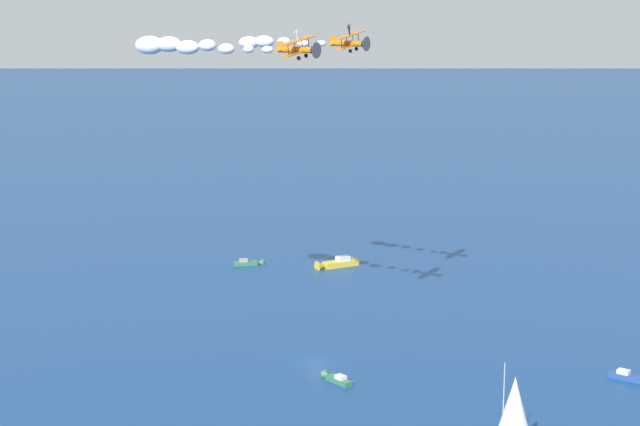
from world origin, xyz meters
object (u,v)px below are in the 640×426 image
(motorboat_far_port, at_px, (336,379))
(motorboat_far_stbd, at_px, (632,377))
(biplane_wingman, at_px, (299,49))
(wingwalker_lead, at_px, (349,29))
(wingwalker_wingman, at_px, (297,34))
(biplane_lead, at_px, (350,43))
(motorboat_offshore, at_px, (249,263))
(sailboat_inshore, at_px, (513,424))
(motorboat_near_centre, at_px, (335,264))

(motorboat_far_port, distance_m, motorboat_far_stbd, 45.09)
(motorboat_far_port, bearing_deg, biplane_wingman, -88.54)
(biplane_wingman, bearing_deg, wingwalker_lead, 149.52)
(motorboat_far_stbd, bearing_deg, wingwalker_wingman, -94.57)
(wingwalker_lead, bearing_deg, motorboat_far_stbd, 63.80)
(wingwalker_lead, distance_m, wingwalker_wingman, 18.75)
(motorboat_far_stbd, distance_m, biplane_lead, 67.54)
(motorboat_offshore, relative_size, biplane_lead, 1.00)
(motorboat_far_stbd, relative_size, motorboat_offshore, 0.88)
(motorboat_offshore, relative_size, biplane_wingman, 1.00)
(sailboat_inshore, distance_m, biplane_wingman, 59.23)
(motorboat_far_port, xyz_separation_m, motorboat_offshore, (-73.01, -10.30, 0.06))
(motorboat_far_port, relative_size, biplane_lead, 0.85)
(wingwalker_lead, relative_size, biplane_wingman, 0.27)
(motorboat_offshore, bearing_deg, motorboat_far_port, 8.03)
(sailboat_inshore, relative_size, wingwalker_wingman, 9.09)
(motorboat_far_port, height_order, biplane_wingman, biplane_wingman)
(motorboat_far_port, bearing_deg, sailboat_inshore, 27.90)
(motorboat_near_centre, bearing_deg, wingwalker_wingman, -11.40)
(wingwalker_lead, xyz_separation_m, wingwalker_wingman, (16.13, -9.55, -0.40))
(wingwalker_lead, bearing_deg, motorboat_near_centre, 175.20)
(wingwalker_lead, bearing_deg, motorboat_far_port, -13.93)
(motorboat_far_stbd, height_order, wingwalker_lead, wingwalker_lead)
(motorboat_far_stbd, height_order, biplane_wingman, biplane_wingman)
(motorboat_near_centre, bearing_deg, biplane_lead, -4.59)
(sailboat_inshore, distance_m, wingwalker_wingman, 60.74)
(motorboat_far_port, distance_m, sailboat_inshore, 37.82)
(motorboat_offshore, bearing_deg, biplane_wingman, 3.81)
(motorboat_offshore, relative_size, wingwalker_wingman, 4.39)
(motorboat_far_port, bearing_deg, motorboat_offshore, -171.97)
(wingwalker_lead, bearing_deg, motorboat_offshore, -166.08)
(motorboat_far_port, xyz_separation_m, wingwalker_lead, (-15.72, 3.90, 52.03))
(biplane_lead, relative_size, biplane_wingman, 1.00)
(motorboat_offshore, bearing_deg, wingwalker_lead, 13.92)
(motorboat_far_stbd, bearing_deg, biplane_lead, -116.63)
(motorboat_offshore, height_order, biplane_lead, biplane_lead)
(motorboat_near_centre, distance_m, motorboat_far_stbd, 82.20)
(motorboat_offshore, xyz_separation_m, wingwalker_lead, (57.28, 14.20, 51.97))
(biplane_lead, height_order, wingwalker_lead, wingwalker_lead)
(motorboat_near_centre, xyz_separation_m, motorboat_offshore, (-3.80, -18.69, -0.26))
(motorboat_near_centre, xyz_separation_m, motorboat_far_port, (69.21, -8.39, -0.32))
(motorboat_offshore, xyz_separation_m, biplane_wingman, (73.15, 4.87, 49.45))
(motorboat_offshore, distance_m, wingwalker_lead, 78.64)
(motorboat_far_port, height_order, motorboat_far_stbd, motorboat_far_stbd)
(wingwalker_wingman, bearing_deg, biplane_wingman, 141.94)
(sailboat_inshore, distance_m, biplane_lead, 67.19)
(sailboat_inshore, bearing_deg, motorboat_far_stbd, 136.21)
(motorboat_far_stbd, distance_m, wingwalker_lead, 69.19)
(motorboat_far_port, distance_m, motorboat_offshore, 73.73)
(motorboat_offshore, height_order, biplane_wingman, biplane_wingman)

